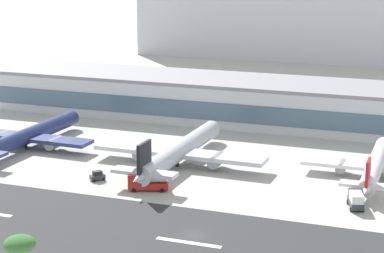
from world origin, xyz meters
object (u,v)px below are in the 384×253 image
airliner_gold_tail_gate_0 (26,137)px  service_box_truck_2 (356,199)px  airliner_red_tail_gate_2 (375,167)px  service_fuel_truck_1 (148,181)px  terminal_building (246,100)px  distant_hotel_block (292,19)px  airliner_black_tail_gate_1 (177,152)px  service_baggage_tug_0 (97,176)px  palm_tree_1 (20,245)px

airliner_gold_tail_gate_0 → service_box_truck_2: (84.54, -14.40, -1.32)m
airliner_red_tail_gate_2 → service_box_truck_2: (-1.29, -20.30, -0.93)m
service_fuel_truck_1 → airliner_red_tail_gate_2: bearing=-170.0°
terminal_building → distant_hotel_block: size_ratio=1.14×
airliner_gold_tail_gate_0 → service_box_truck_2: airliner_gold_tail_gate_0 is taller
distant_hotel_block → airliner_gold_tail_gate_0: 177.97m
airliner_black_tail_gate_1 → airliner_red_tail_gate_2: airliner_black_tail_gate_1 is taller
distant_hotel_block → service_fuel_truck_1: size_ratio=15.90×
distant_hotel_block → airliner_gold_tail_gate_0: size_ratio=3.02×
terminal_building → distant_hotel_block: distant_hotel_block is taller
service_baggage_tug_0 → airliner_black_tail_gate_1: bearing=2.6°
service_baggage_tug_0 → palm_tree_1: palm_tree_1 is taller
distant_hotel_block → service_box_truck_2: bearing=-73.6°
palm_tree_1 → distant_hotel_block: bearing=93.8°
terminal_building → airliner_black_tail_gate_1: size_ratio=3.21×
terminal_building → airliner_gold_tail_gate_0: terminal_building is taller
airliner_red_tail_gate_2 → airliner_black_tail_gate_1: bearing=97.6°
airliner_gold_tail_gate_0 → airliner_black_tail_gate_1: 41.49m
terminal_building → service_fuel_truck_1: size_ratio=18.06×
airliner_black_tail_gate_1 → service_box_truck_2: 45.24m
service_fuel_truck_1 → airliner_gold_tail_gate_0: bearing=-44.0°
terminal_building → service_baggage_tug_0: (-14.79, -65.42, -5.11)m
terminal_building → airliner_gold_tail_gate_0: (-43.76, -48.67, -3.04)m
terminal_building → service_box_truck_2: (40.78, -63.06, -4.37)m
service_box_truck_2 → terminal_building: bearing=16.2°
airliner_black_tail_gate_1 → service_box_truck_2: size_ratio=7.76×
terminal_building → airliner_red_tail_gate_2: 60.09m
airliner_black_tail_gate_1 → palm_tree_1: 70.39m
airliner_red_tail_gate_2 → service_fuel_truck_1: size_ratio=4.60×
airliner_gold_tail_gate_0 → service_baggage_tug_0: 33.53m
airliner_red_tail_gate_2 → service_box_truck_2: airliner_red_tail_gate_2 is taller
service_baggage_tug_0 → service_fuel_truck_1: bearing=-59.3°
terminal_building → service_fuel_truck_1: (-1.64, -67.67, -4.13)m
airliner_black_tail_gate_1 → palm_tree_1: bearing=-176.3°
distant_hotel_block → airliner_red_tail_gate_2: distant_hotel_block is taller
airliner_red_tail_gate_2 → service_fuel_truck_1: bearing=119.0°
service_baggage_tug_0 → palm_tree_1: (16.15, -53.93, 7.87)m
distant_hotel_block → airliner_black_tail_gate_1: 176.71m
airliner_gold_tail_gate_0 → service_fuel_truck_1: airliner_gold_tail_gate_0 is taller
terminal_building → airliner_gold_tail_gate_0: bearing=-132.0°
terminal_building → airliner_red_tail_gate_2: terminal_building is taller
distant_hotel_block → service_box_truck_2: (55.92, -189.40, -16.35)m
distant_hotel_block → airliner_gold_tail_gate_0: bearing=-99.3°
airliner_black_tail_gate_1 → palm_tree_1: (3.63, -70.07, 5.60)m
airliner_red_tail_gate_2 → service_baggage_tug_0: (-56.87, -22.66, -1.67)m
airliner_gold_tail_gate_0 → airliner_black_tail_gate_1: (41.49, -0.61, 0.21)m
distant_hotel_block → service_fuel_truck_1: 195.15m
distant_hotel_block → airliner_gold_tail_gate_0: (-28.62, -175.01, -15.03)m
airliner_red_tail_gate_2 → distant_hotel_block: bearing=18.0°
airliner_gold_tail_gate_0 → palm_tree_1: 84.05m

